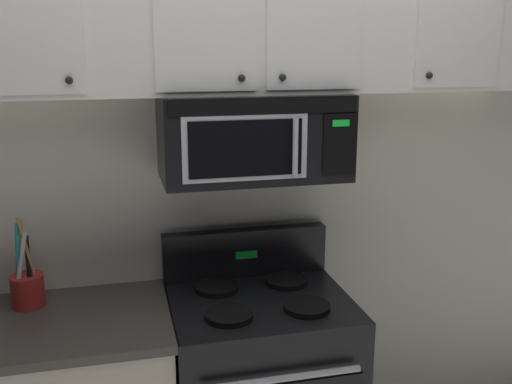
% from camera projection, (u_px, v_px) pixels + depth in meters
% --- Properties ---
extents(back_wall, '(5.20, 0.10, 2.70)m').
position_uv_depth(back_wall, '(241.00, 177.00, 2.71)').
color(back_wall, silver).
rests_on(back_wall, ground_plane).
extents(over_range_microwave, '(0.76, 0.43, 0.35)m').
position_uv_depth(over_range_microwave, '(253.00, 136.00, 2.42)').
color(over_range_microwave, black).
extents(upper_cabinets, '(2.50, 0.36, 0.55)m').
position_uv_depth(upper_cabinets, '(251.00, 23.00, 2.34)').
color(upper_cabinets, white).
extents(utensil_crock_red, '(0.13, 0.13, 0.38)m').
position_uv_depth(utensil_crock_red, '(27.00, 285.00, 2.39)').
color(utensil_crock_red, red).
rests_on(utensil_crock_red, counter_segment).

